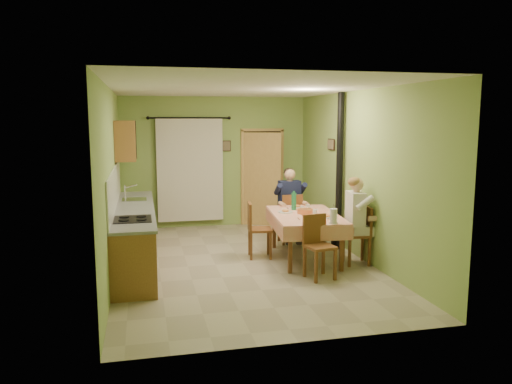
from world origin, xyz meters
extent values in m
cube|color=tan|center=(0.00, 0.00, 0.00)|extent=(4.00, 6.00, 0.01)
cube|color=#8EAE59|center=(0.00, 3.00, 1.40)|extent=(4.00, 0.04, 2.80)
cube|color=#8EAE59|center=(0.00, -3.00, 1.40)|extent=(4.00, 0.04, 2.80)
cube|color=#8EAE59|center=(-2.00, 0.00, 1.40)|extent=(0.04, 6.00, 2.80)
cube|color=#8EAE59|center=(2.00, 0.00, 1.40)|extent=(0.04, 6.00, 2.80)
cube|color=white|center=(0.00, 0.00, 2.80)|extent=(4.00, 6.00, 0.04)
cube|color=brown|center=(-1.70, 0.40, 0.44)|extent=(0.60, 3.60, 0.88)
cube|color=gray|center=(-1.70, 0.40, 0.90)|extent=(0.64, 3.64, 0.04)
cube|color=white|center=(-1.99, 0.40, 1.23)|extent=(0.02, 3.60, 0.66)
cube|color=silver|center=(-1.70, 1.20, 0.92)|extent=(0.42, 0.42, 0.03)
cube|color=black|center=(-1.70, -0.60, 0.93)|extent=(0.52, 0.56, 0.02)
cube|color=black|center=(-1.40, -0.60, 0.45)|extent=(0.01, 0.55, 0.55)
cube|color=brown|center=(-1.82, 1.70, 1.95)|extent=(0.35, 1.40, 0.70)
cylinder|color=black|center=(-0.55, 2.88, 2.35)|extent=(1.70, 0.04, 0.04)
cube|color=silver|center=(-0.55, 2.90, 1.25)|extent=(1.40, 0.06, 2.20)
cube|color=black|center=(1.05, 2.98, 1.03)|extent=(0.84, 0.03, 2.06)
cube|color=tan|center=(0.60, 2.97, 1.03)|extent=(0.06, 0.06, 2.12)
cube|color=tan|center=(1.50, 2.97, 1.03)|extent=(0.06, 0.06, 2.12)
cube|color=tan|center=(1.05, 2.97, 2.09)|extent=(0.96, 0.06, 0.06)
cube|color=tan|center=(1.01, 2.80, 1.02)|extent=(0.77, 0.37, 2.04)
cube|color=tan|center=(1.08, 0.03, 0.74)|extent=(1.24, 1.88, 0.04)
cube|color=tan|center=(0.99, -0.86, 0.63)|extent=(1.06, 0.12, 0.22)
cube|color=tan|center=(1.17, 0.92, 0.63)|extent=(1.06, 0.12, 0.22)
cube|color=tan|center=(0.55, 0.09, 0.63)|extent=(0.20, 1.78, 0.22)
cube|color=tan|center=(1.61, -0.02, 0.63)|extent=(0.20, 1.78, 0.22)
cylinder|color=white|center=(1.13, 0.65, 0.77)|extent=(0.25, 0.25, 0.02)
ellipsoid|color=#CC7233|center=(1.13, 0.65, 0.79)|extent=(0.12, 0.12, 0.05)
cylinder|color=white|center=(1.06, -0.54, 0.77)|extent=(0.25, 0.25, 0.02)
ellipsoid|color=#CC7233|center=(1.06, -0.54, 0.79)|extent=(0.12, 0.12, 0.05)
cylinder|color=white|center=(1.31, -0.34, 0.77)|extent=(0.25, 0.25, 0.02)
ellipsoid|color=#CC7233|center=(1.31, -0.34, 0.79)|extent=(0.12, 0.12, 0.05)
cylinder|color=white|center=(0.79, 0.24, 0.77)|extent=(0.25, 0.25, 0.02)
ellipsoid|color=#CC7233|center=(0.79, 0.24, 0.79)|extent=(0.12, 0.12, 0.05)
cylinder|color=orange|center=(1.08, 0.08, 0.80)|extent=(0.26, 0.26, 0.08)
cylinder|color=white|center=(1.02, -0.52, 0.77)|extent=(0.28, 0.28, 0.02)
cube|color=tan|center=(1.05, -0.46, 0.79)|extent=(0.06, 0.05, 0.03)
cube|color=tan|center=(1.09, -0.52, 0.79)|extent=(0.07, 0.06, 0.03)
cube|color=tan|center=(1.02, -0.50, 0.79)|extent=(0.07, 0.05, 0.03)
cylinder|color=silver|center=(1.20, -0.11, 0.81)|extent=(0.07, 0.07, 0.10)
cylinder|color=silver|center=(1.23, 0.37, 0.81)|extent=(0.07, 0.07, 0.10)
cylinder|color=white|center=(1.25, -0.79, 0.88)|extent=(0.11, 0.11, 0.22)
cylinder|color=silver|center=(1.25, -0.79, 0.91)|extent=(0.02, 0.02, 0.30)
cube|color=brown|center=(1.14, 1.13, 0.48)|extent=(0.39, 0.39, 0.04)
cube|color=brown|center=(1.14, 0.96, 0.72)|extent=(0.39, 0.04, 0.44)
cube|color=brown|center=(0.95, -1.03, 0.48)|extent=(0.45, 0.45, 0.04)
cube|color=brown|center=(0.92, -0.87, 0.72)|extent=(0.38, 0.12, 0.44)
cube|color=brown|center=(1.79, -0.45, 0.48)|extent=(0.42, 0.42, 0.04)
cube|color=brown|center=(1.96, -0.46, 0.72)|extent=(0.08, 0.39, 0.44)
cube|color=brown|center=(0.36, 0.28, 0.48)|extent=(0.43, 0.43, 0.04)
cube|color=brown|center=(0.19, 0.30, 0.72)|extent=(0.09, 0.39, 0.44)
cube|color=#141938|center=(1.14, 1.03, 0.56)|extent=(0.36, 0.40, 0.16)
cube|color=#141938|center=(1.14, 1.16, 0.91)|extent=(0.40, 0.22, 0.54)
sphere|color=tan|center=(1.14, 1.15, 1.30)|extent=(0.21, 0.21, 0.21)
ellipsoid|color=black|center=(1.14, 1.19, 1.34)|extent=(0.21, 0.21, 0.16)
cube|color=beige|center=(1.89, -0.46, 0.56)|extent=(0.43, 0.40, 0.16)
cube|color=beige|center=(1.76, -0.44, 0.91)|extent=(0.26, 0.42, 0.54)
sphere|color=tan|center=(1.77, -0.45, 1.30)|extent=(0.21, 0.21, 0.21)
ellipsoid|color=olive|center=(1.73, -0.44, 1.34)|extent=(0.21, 0.21, 0.16)
cylinder|color=black|center=(1.90, 0.60, 1.40)|extent=(0.12, 0.12, 2.80)
cylinder|color=black|center=(1.90, 0.60, 0.15)|extent=(0.24, 0.24, 0.30)
cube|color=black|center=(0.25, 2.97, 1.75)|extent=(0.19, 0.03, 0.23)
cube|color=brown|center=(1.97, 1.20, 1.85)|extent=(0.03, 0.31, 0.21)
camera|label=1|loc=(-1.55, -7.73, 2.33)|focal=35.00mm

